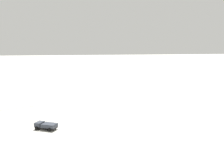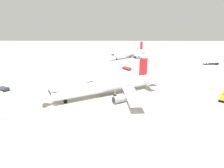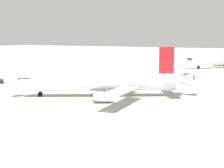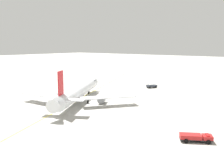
% 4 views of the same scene
% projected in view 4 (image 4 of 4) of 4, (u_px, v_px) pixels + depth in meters
% --- Properties ---
extents(ground_plane, '(600.00, 600.00, 0.00)m').
position_uv_depth(ground_plane, '(58.00, 103.00, 74.85)').
color(ground_plane, '#ADAAA3').
extents(airliner_main, '(35.45, 29.73, 10.58)m').
position_uv_depth(airliner_main, '(78.00, 92.00, 75.21)').
color(airliner_main, white).
rests_on(airliner_main, ground_plane).
extents(ops_pickup_truck, '(4.53, 5.71, 1.41)m').
position_uv_depth(ops_pickup_truck, '(196.00, 137.00, 45.17)').
color(ops_pickup_truck, '#232326').
rests_on(ops_pickup_truck, ground_plane).
extents(baggage_truck_truck, '(4.32, 3.51, 1.22)m').
position_uv_depth(baggage_truck_truck, '(152.00, 86.00, 99.93)').
color(baggage_truck_truck, '#232326').
rests_on(baggage_truck_truck, ground_plane).
extents(taxiway_centreline, '(182.12, 81.68, 0.01)m').
position_uv_depth(taxiway_centreline, '(72.00, 103.00, 74.52)').
color(taxiway_centreline, yellow).
rests_on(taxiway_centreline, ground_plane).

